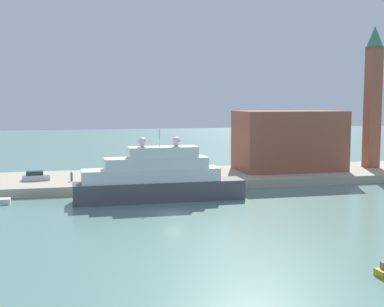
# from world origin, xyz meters

# --- Properties ---
(ground) EXTENTS (400.00, 400.00, 0.00)m
(ground) POSITION_xyz_m (0.00, 0.00, 0.00)
(ground) COLOR slate
(quay_dock) EXTENTS (110.00, 19.50, 1.44)m
(quay_dock) POSITION_xyz_m (0.00, 25.75, 0.72)
(quay_dock) COLOR #ADA38E
(quay_dock) RESTS_ON ground
(large_yacht) EXTENTS (25.08, 4.55, 10.59)m
(large_yacht) POSITION_xyz_m (-0.47, 9.45, 3.20)
(large_yacht) COLOR #4C4C51
(large_yacht) RESTS_ON ground
(harbor_building) EXTENTS (19.78, 10.93, 11.29)m
(harbor_building) POSITION_xyz_m (27.95, 26.69, 7.08)
(harbor_building) COLOR #93513D
(harbor_building) RESTS_ON quay_dock
(bell_tower) EXTENTS (3.29, 3.29, 27.69)m
(bell_tower) POSITION_xyz_m (45.47, 26.49, 16.36)
(bell_tower) COLOR #93513D
(bell_tower) RESTS_ON quay_dock
(parked_car) EXTENTS (4.51, 1.77, 1.54)m
(parked_car) POSITION_xyz_m (-18.53, 24.43, 2.10)
(parked_car) COLOR silver
(parked_car) RESTS_ON quay_dock
(person_figure) EXTENTS (0.36, 0.36, 1.65)m
(person_figure) POSITION_xyz_m (-12.73, 21.84, 2.20)
(person_figure) COLOR #4C4C4C
(person_figure) RESTS_ON quay_dock
(mooring_bollard) EXTENTS (0.49, 0.49, 0.64)m
(mooring_bollard) POSITION_xyz_m (1.13, 17.53, 1.76)
(mooring_bollard) COLOR black
(mooring_bollard) RESTS_ON quay_dock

